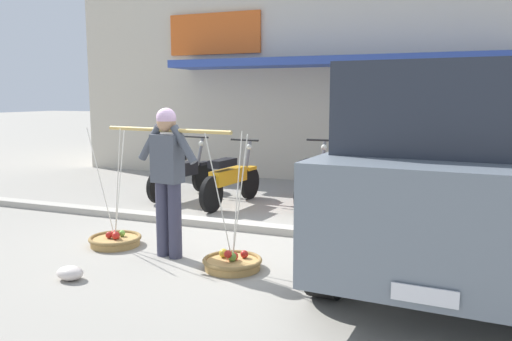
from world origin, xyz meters
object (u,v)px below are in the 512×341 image
at_px(motorcycle_second_in_row, 231,179).
at_px(fruit_vendor, 168,172).
at_px(motorcycle_third_in_row, 313,180).
at_px(plastic_litter_bag, 70,273).
at_px(wooden_crate, 409,201).
at_px(motorcycle_nearest_shop, 181,173).
at_px(parked_truck, 455,173).
at_px(fruit_basket_left_side, 232,262).
at_px(fruit_basket_right_side, 115,239).

bearing_deg(motorcycle_second_in_row, fruit_vendor, -79.92).
height_order(motorcycle_third_in_row, plastic_litter_bag, motorcycle_third_in_row).
bearing_deg(wooden_crate, motorcycle_nearest_shop, -174.02).
bearing_deg(parked_truck, wooden_crate, 103.91).
bearing_deg(parked_truck, plastic_litter_bag, -152.86).
distance_m(fruit_vendor, wooden_crate, 4.26).
distance_m(fruit_vendor, plastic_litter_bag, 1.47).
bearing_deg(fruit_basket_left_side, parked_truck, 22.79).
bearing_deg(parked_truck, motorcycle_nearest_shop, 153.71).
bearing_deg(parked_truck, fruit_basket_right_side, -170.34).
bearing_deg(motorcycle_third_in_row, parked_truck, -47.96).
bearing_deg(parked_truck, motorcycle_second_in_row, 150.40).
relative_size(motorcycle_third_in_row, wooden_crate, 4.14).
distance_m(motorcycle_third_in_row, parked_truck, 3.32).
height_order(motorcycle_nearest_shop, motorcycle_second_in_row, same).
distance_m(motorcycle_nearest_shop, motorcycle_second_in_row, 1.16).
height_order(fruit_basket_left_side, fruit_basket_right_side, same).
bearing_deg(motorcycle_nearest_shop, motorcycle_second_in_row, -14.72).
bearing_deg(wooden_crate, fruit_vendor, -123.92).
distance_m(fruit_basket_right_side, parked_truck, 4.02).
bearing_deg(fruit_basket_left_side, fruit_basket_right_side, 171.61).
height_order(motorcycle_nearest_shop, parked_truck, parked_truck).
height_order(fruit_basket_right_side, wooden_crate, fruit_basket_right_side).
distance_m(fruit_basket_left_side, motorcycle_nearest_shop, 4.03).
height_order(motorcycle_second_in_row, parked_truck, parked_truck).
bearing_deg(motorcycle_third_in_row, motorcycle_nearest_shop, -176.30).
xyz_separation_m(plastic_litter_bag, wooden_crate, (2.86, 4.49, 0.09)).
xyz_separation_m(motorcycle_second_in_row, wooden_crate, (2.82, 0.71, -0.29)).
relative_size(fruit_vendor, wooden_crate, 3.87).
distance_m(motorcycle_second_in_row, plastic_litter_bag, 3.81).
distance_m(motorcycle_second_in_row, wooden_crate, 2.92).
relative_size(fruit_vendor, motorcycle_nearest_shop, 0.94).
height_order(fruit_basket_left_side, parked_truck, parked_truck).
distance_m(fruit_basket_left_side, motorcycle_second_in_row, 3.20).
distance_m(fruit_basket_left_side, parked_truck, 2.52).
bearing_deg(fruit_basket_right_side, motorcycle_nearest_shop, 104.56).
bearing_deg(wooden_crate, fruit_basket_right_side, -133.57).
relative_size(fruit_basket_right_side, motorcycle_second_in_row, 0.80).
xyz_separation_m(fruit_basket_right_side, motorcycle_nearest_shop, (-0.76, 2.93, 0.38)).
height_order(fruit_basket_left_side, plastic_litter_bag, fruit_basket_left_side).
xyz_separation_m(fruit_basket_left_side, motorcycle_second_in_row, (-1.34, 2.89, 0.38)).
bearing_deg(plastic_litter_bag, fruit_basket_right_side, 105.57).
xyz_separation_m(fruit_vendor, fruit_basket_left_side, (0.85, -0.12, -0.90)).
distance_m(plastic_litter_bag, wooden_crate, 5.33).
relative_size(fruit_basket_right_side, motorcycle_nearest_shop, 0.80).
xyz_separation_m(motorcycle_second_in_row, plastic_litter_bag, (-0.04, -3.79, -0.38)).
bearing_deg(wooden_crate, fruit_basket_left_side, -112.47).
bearing_deg(motorcycle_nearest_shop, fruit_vendor, -62.24).
distance_m(fruit_vendor, motorcycle_third_in_row, 3.35).
height_order(motorcycle_nearest_shop, plastic_litter_bag, motorcycle_nearest_shop).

